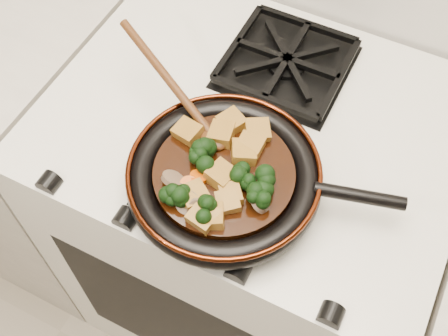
% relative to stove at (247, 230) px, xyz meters
% --- Properties ---
extents(stove, '(0.76, 0.60, 0.90)m').
position_rel_stove_xyz_m(stove, '(0.00, 0.00, 0.00)').
color(stove, silver).
rests_on(stove, ground).
extents(burner_grate_front, '(0.23, 0.23, 0.03)m').
position_rel_stove_xyz_m(burner_grate_front, '(0.00, -0.14, 0.46)').
color(burner_grate_front, black).
rests_on(burner_grate_front, stove).
extents(burner_grate_back, '(0.23, 0.23, 0.03)m').
position_rel_stove_xyz_m(burner_grate_back, '(0.00, 0.14, 0.46)').
color(burner_grate_back, black).
rests_on(burner_grate_back, stove).
extents(skillet, '(0.43, 0.31, 0.05)m').
position_rel_stove_xyz_m(skillet, '(0.02, -0.16, 0.49)').
color(skillet, black).
rests_on(skillet, burner_grate_front).
extents(braising_sauce, '(0.23, 0.23, 0.02)m').
position_rel_stove_xyz_m(braising_sauce, '(0.02, -0.16, 0.50)').
color(braising_sauce, black).
rests_on(braising_sauce, skillet).
extents(tofu_cube_0, '(0.05, 0.05, 0.03)m').
position_rel_stove_xyz_m(tofu_cube_0, '(-0.01, -0.07, 0.52)').
color(tofu_cube_0, olive).
rests_on(tofu_cube_0, braising_sauce).
extents(tofu_cube_1, '(0.04, 0.04, 0.02)m').
position_rel_stove_xyz_m(tofu_cube_1, '(0.03, -0.10, 0.52)').
color(tofu_cube_1, olive).
rests_on(tofu_cube_1, braising_sauce).
extents(tofu_cube_2, '(0.05, 0.05, 0.02)m').
position_rel_stove_xyz_m(tofu_cube_2, '(0.05, -0.20, 0.52)').
color(tofu_cube_2, olive).
rests_on(tofu_cube_2, braising_sauce).
extents(tofu_cube_3, '(0.05, 0.05, 0.03)m').
position_rel_stove_xyz_m(tofu_cube_3, '(-0.02, -0.10, 0.52)').
color(tofu_cube_3, olive).
rests_on(tofu_cube_3, braising_sauce).
extents(tofu_cube_4, '(0.05, 0.05, 0.03)m').
position_rel_stove_xyz_m(tofu_cube_4, '(0.03, -0.25, 0.52)').
color(tofu_cube_4, olive).
rests_on(tofu_cube_4, braising_sauce).
extents(tofu_cube_5, '(0.05, 0.05, 0.03)m').
position_rel_stove_xyz_m(tofu_cube_5, '(0.05, -0.21, 0.52)').
color(tofu_cube_5, olive).
rests_on(tofu_cube_5, braising_sauce).
extents(tofu_cube_6, '(0.05, 0.06, 0.03)m').
position_rel_stove_xyz_m(tofu_cube_6, '(0.03, -0.12, 0.52)').
color(tofu_cube_6, olive).
rests_on(tofu_cube_6, braising_sauce).
extents(tofu_cube_7, '(0.06, 0.05, 0.03)m').
position_rel_stove_xyz_m(tofu_cube_7, '(0.03, -0.07, 0.52)').
color(tofu_cube_7, olive).
rests_on(tofu_cube_7, braising_sauce).
extents(tofu_cube_8, '(0.05, 0.05, 0.03)m').
position_rel_stove_xyz_m(tofu_cube_8, '(0.04, -0.24, 0.52)').
color(tofu_cube_8, olive).
rests_on(tofu_cube_8, braising_sauce).
extents(tofu_cube_9, '(0.05, 0.05, 0.03)m').
position_rel_stove_xyz_m(tofu_cube_9, '(0.02, -0.17, 0.52)').
color(tofu_cube_9, olive).
rests_on(tofu_cube_9, braising_sauce).
extents(tofu_cube_10, '(0.05, 0.05, 0.03)m').
position_rel_stove_xyz_m(tofu_cube_10, '(-0.07, -0.12, 0.52)').
color(tofu_cube_10, olive).
rests_on(tofu_cube_10, braising_sauce).
extents(tofu_cube_11, '(0.06, 0.06, 0.03)m').
position_rel_stove_xyz_m(tofu_cube_11, '(-0.00, -0.22, 0.52)').
color(tofu_cube_11, olive).
rests_on(tofu_cube_11, braising_sauce).
extents(broccoli_floret_0, '(0.07, 0.09, 0.07)m').
position_rel_stove_xyz_m(broccoli_floret_0, '(0.09, -0.18, 0.52)').
color(broccoli_floret_0, black).
rests_on(broccoli_floret_0, braising_sauce).
extents(broccoli_floret_1, '(0.08, 0.08, 0.08)m').
position_rel_stove_xyz_m(broccoli_floret_1, '(-0.02, -0.14, 0.52)').
color(broccoli_floret_1, black).
rests_on(broccoli_floret_1, braising_sauce).
extents(broccoli_floret_2, '(0.09, 0.09, 0.07)m').
position_rel_stove_xyz_m(broccoli_floret_2, '(0.09, -0.16, 0.52)').
color(broccoli_floret_2, black).
rests_on(broccoli_floret_2, braising_sauce).
extents(broccoli_floret_3, '(0.08, 0.08, 0.06)m').
position_rel_stove_xyz_m(broccoli_floret_3, '(-0.03, -0.23, 0.52)').
color(broccoli_floret_3, black).
rests_on(broccoli_floret_3, braising_sauce).
extents(broccoli_floret_4, '(0.08, 0.07, 0.07)m').
position_rel_stove_xyz_m(broccoli_floret_4, '(0.03, -0.24, 0.52)').
color(broccoli_floret_4, black).
rests_on(broccoli_floret_4, braising_sauce).
extents(broccoli_floret_5, '(0.07, 0.07, 0.07)m').
position_rel_stove_xyz_m(broccoli_floret_5, '(0.05, -0.16, 0.52)').
color(broccoli_floret_5, black).
rests_on(broccoli_floret_5, braising_sauce).
extents(broccoli_floret_6, '(0.07, 0.07, 0.08)m').
position_rel_stove_xyz_m(broccoli_floret_6, '(-0.02, -0.16, 0.52)').
color(broccoli_floret_6, black).
rests_on(broccoli_floret_6, braising_sauce).
extents(carrot_coin_0, '(0.03, 0.03, 0.01)m').
position_rel_stove_xyz_m(carrot_coin_0, '(0.03, -0.25, 0.51)').
color(carrot_coin_0, '#C34605').
rests_on(carrot_coin_0, braising_sauce).
extents(carrot_coin_1, '(0.03, 0.03, 0.02)m').
position_rel_stove_xyz_m(carrot_coin_1, '(-0.02, -0.21, 0.51)').
color(carrot_coin_1, '#C34605').
rests_on(carrot_coin_1, braising_sauce).
extents(carrot_coin_2, '(0.03, 0.03, 0.01)m').
position_rel_stove_xyz_m(carrot_coin_2, '(-0.01, -0.07, 0.51)').
color(carrot_coin_2, '#C34605').
rests_on(carrot_coin_2, braising_sauce).
extents(carrot_coin_3, '(0.03, 0.03, 0.01)m').
position_rel_stove_xyz_m(carrot_coin_3, '(-0.01, -0.19, 0.51)').
color(carrot_coin_3, '#C34605').
rests_on(carrot_coin_3, braising_sauce).
extents(mushroom_slice_0, '(0.04, 0.04, 0.03)m').
position_rel_stove_xyz_m(mushroom_slice_0, '(0.09, -0.19, 0.52)').
color(mushroom_slice_0, brown).
rests_on(mushroom_slice_0, braising_sauce).
extents(mushroom_slice_1, '(0.04, 0.04, 0.02)m').
position_rel_stove_xyz_m(mushroom_slice_1, '(-0.01, -0.24, 0.52)').
color(mushroom_slice_1, brown).
rests_on(mushroom_slice_1, braising_sauce).
extents(mushroom_slice_2, '(0.04, 0.04, 0.03)m').
position_rel_stove_xyz_m(mushroom_slice_2, '(0.01, -0.24, 0.52)').
color(mushroom_slice_2, brown).
rests_on(mushroom_slice_2, braising_sauce).
extents(mushroom_slice_3, '(0.05, 0.05, 0.03)m').
position_rel_stove_xyz_m(mushroom_slice_3, '(-0.05, -0.21, 0.52)').
color(mushroom_slice_3, brown).
rests_on(mushroom_slice_3, braising_sauce).
extents(mushroom_slice_4, '(0.04, 0.04, 0.03)m').
position_rel_stove_xyz_m(mushroom_slice_4, '(0.04, -0.24, 0.52)').
color(mushroom_slice_4, brown).
rests_on(mushroom_slice_4, braising_sauce).
extents(wooden_spoon, '(0.16, 0.09, 0.26)m').
position_rel_stove_xyz_m(wooden_spoon, '(-0.10, -0.08, 0.53)').
color(wooden_spoon, '#4A270F').
rests_on(wooden_spoon, braising_sauce).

